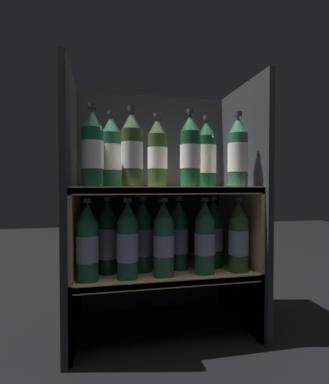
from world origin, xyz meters
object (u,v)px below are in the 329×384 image
(bottle_upper_front_0, at_px, (92,150))
(bottle_lower_back_3, at_px, (213,235))
(bottle_upper_back_1, at_px, (158,154))
(bottle_lower_front_1, at_px, (128,243))
(bottle_upper_front_3, at_px, (238,154))
(bottle_lower_front_4, at_px, (238,238))
(bottle_lower_back_0, at_px, (107,239))
(bottle_lower_back_1, at_px, (143,238))
(bottle_upper_front_2, at_px, (190,152))
(bottle_lower_front_0, at_px, (87,244))
(bottle_upper_back_0, at_px, (112,153))
(bottle_lower_back_2, at_px, (179,236))
(bottle_upper_back_2, at_px, (207,155))
(bottle_lower_front_2, at_px, (164,241))
(bottle_lower_front_3, at_px, (205,239))
(bottle_upper_front_1, at_px, (132,151))

(bottle_upper_front_0, height_order, bottle_lower_back_3, bottle_upper_front_0)
(bottle_upper_back_1, relative_size, bottle_lower_front_1, 1.00)
(bottle_upper_front_3, bearing_deg, bottle_lower_front_4, 0.00)
(bottle_lower_back_0, distance_m, bottle_lower_back_1, 0.12)
(bottle_lower_back_0, bearing_deg, bottle_lower_back_3, -0.00)
(bottle_upper_back_1, distance_m, bottle_lower_back_0, 0.34)
(bottle_upper_front_2, relative_size, bottle_lower_front_0, 1.00)
(bottle_upper_front_3, distance_m, bottle_lower_back_0, 0.53)
(bottle_upper_back_0, bearing_deg, bottle_lower_back_1, 0.00)
(bottle_lower_back_2, xyz_separation_m, bottle_lower_back_3, (0.13, 0.00, 0.00))
(bottle_upper_back_2, bearing_deg, bottle_upper_back_0, -180.00)
(bottle_lower_back_0, bearing_deg, bottle_lower_front_2, -23.14)
(bottle_upper_back_2, xyz_separation_m, bottle_lower_front_4, (0.09, -0.08, -0.29))
(bottle_lower_front_1, height_order, bottle_lower_back_3, same)
(bottle_lower_back_2, bearing_deg, bottle_upper_front_0, -165.44)
(bottle_upper_front_0, distance_m, bottle_upper_back_1, 0.23)
(bottle_upper_back_1, bearing_deg, bottle_lower_back_0, 180.00)
(bottle_lower_back_1, bearing_deg, bottle_lower_front_3, -21.05)
(bottle_lower_back_2, bearing_deg, bottle_lower_front_2, -132.49)
(bottle_upper_back_1, height_order, bottle_lower_back_1, bottle_upper_back_1)
(bottle_upper_front_0, height_order, bottle_lower_front_1, bottle_upper_front_0)
(bottle_lower_back_0, bearing_deg, bottle_upper_front_1, -44.84)
(bottle_lower_front_3, bearing_deg, bottle_lower_front_4, 0.00)
(bottle_lower_back_1, xyz_separation_m, bottle_lower_back_3, (0.26, 0.00, 0.00))
(bottle_upper_front_1, relative_size, bottle_lower_back_0, 1.00)
(bottle_lower_front_2, xyz_separation_m, bottle_lower_back_1, (-0.06, 0.08, -0.00))
(bottle_lower_front_0, bearing_deg, bottle_lower_front_3, 0.00)
(bottle_upper_front_1, distance_m, bottle_lower_front_0, 0.32)
(bottle_upper_back_0, xyz_separation_m, bottle_upper_back_2, (0.34, 0.00, -0.00))
(bottle_lower_front_0, distance_m, bottle_lower_back_1, 0.20)
(bottle_lower_back_2, relative_size, bottle_lower_back_3, 1.00)
(bottle_upper_back_2, distance_m, bottle_lower_front_1, 0.42)
(bottle_lower_back_0, bearing_deg, bottle_lower_front_4, -9.85)
(bottle_lower_front_4, bearing_deg, bottle_lower_front_3, -180.00)
(bottle_upper_front_1, height_order, bottle_upper_front_3, same)
(bottle_upper_front_1, relative_size, bottle_upper_front_2, 1.00)
(bottle_upper_front_3, xyz_separation_m, bottle_lower_front_1, (-0.38, 0.00, -0.29))
(bottle_lower_front_1, height_order, bottle_lower_back_1, same)
(bottle_upper_front_0, distance_m, bottle_upper_front_1, 0.12)
(bottle_lower_front_1, distance_m, bottle_lower_back_1, 0.10)
(bottle_upper_back_2, xyz_separation_m, bottle_lower_back_0, (-0.36, 0.00, -0.29))
(bottle_upper_front_0, bearing_deg, bottle_upper_front_3, 0.00)
(bottle_upper_front_1, xyz_separation_m, bottle_upper_front_3, (0.36, 0.00, -0.00))
(bottle_upper_front_1, relative_size, bottle_upper_back_1, 1.00)
(bottle_upper_front_2, xyz_separation_m, bottle_upper_back_2, (0.08, 0.08, -0.00))
(bottle_upper_front_1, height_order, bottle_upper_back_2, same)
(bottle_upper_front_1, xyz_separation_m, bottle_upper_back_1, (0.10, 0.08, 0.00))
(bottle_lower_front_1, height_order, bottle_lower_back_2, same)
(bottle_upper_back_2, height_order, bottle_lower_back_3, bottle_upper_back_2)
(bottle_upper_front_3, xyz_separation_m, bottle_lower_back_1, (-0.32, 0.08, -0.29))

